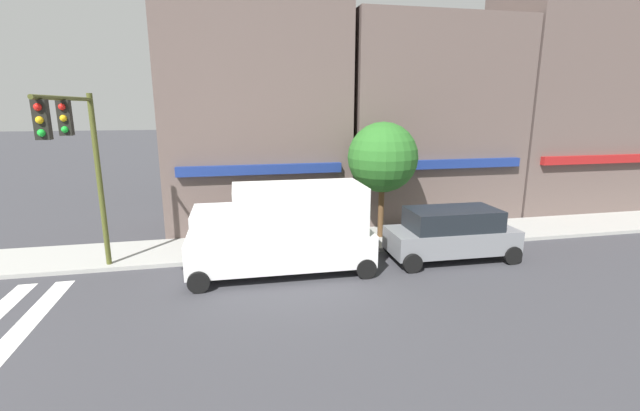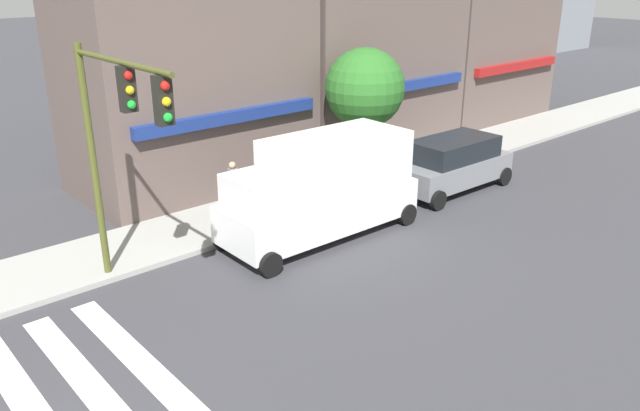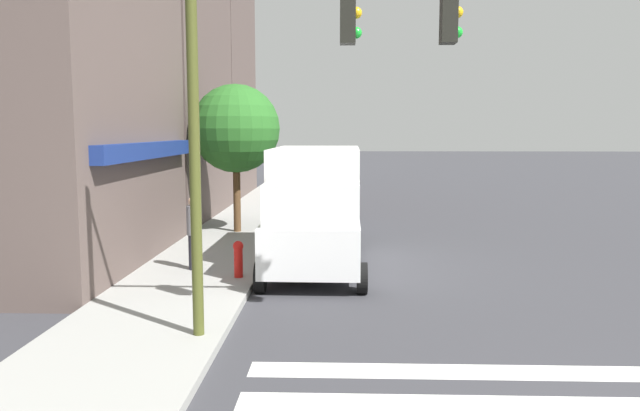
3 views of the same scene
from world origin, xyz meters
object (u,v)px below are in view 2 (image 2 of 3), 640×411
suv_grey (453,163)px  fire_hydrant (235,217)px  traffic_signal (116,127)px  pedestrian_grey_coat (233,187)px  box_truck_white (322,186)px  street_tree (365,88)px

suv_grey → fire_hydrant: bearing=169.5°
traffic_signal → fire_hydrant: bearing=22.2°
suv_grey → pedestrian_grey_coat: 8.03m
box_truck_white → street_tree: bearing=32.8°
box_truck_white → street_tree: size_ratio=1.29×
pedestrian_grey_coat → street_tree: street_tree is taller
street_tree → traffic_signal: bearing=-165.4°
box_truck_white → pedestrian_grey_coat: size_ratio=3.52×
fire_hydrant → box_truck_white: bearing=-40.6°
suv_grey → fire_hydrant: suv_grey is taller
fire_hydrant → street_tree: size_ratio=0.17×
traffic_signal → fire_hydrant: traffic_signal is taller
traffic_signal → box_truck_white: traffic_signal is taller
suv_grey → pedestrian_grey_coat: size_ratio=2.68×
suv_grey → street_tree: street_tree is taller
traffic_signal → box_truck_white: size_ratio=0.97×
traffic_signal → pedestrian_grey_coat: bearing=30.7°
suv_grey → pedestrian_grey_coat: suv_grey is taller
street_tree → suv_grey: bearing=-57.9°
suv_grey → street_tree: 4.15m
traffic_signal → street_tree: traffic_signal is taller
suv_grey → pedestrian_grey_coat: bearing=159.9°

